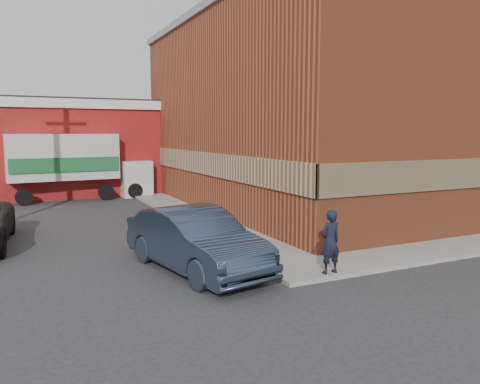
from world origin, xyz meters
name	(u,v)px	position (x,y,z in m)	size (l,w,h in m)	color
ground	(271,266)	(0.00, 0.00, 0.00)	(90.00, 90.00, 0.00)	#28282B
brick_building	(330,113)	(8.50, 9.00, 4.68)	(14.25, 18.25, 9.36)	#994427
sidewalk_west	(186,213)	(0.60, 9.00, 0.06)	(1.80, 18.00, 0.12)	gray
warehouse	(21,147)	(-6.00, 20.00, 2.81)	(16.30, 8.30, 5.60)	maroon
man	(330,242)	(0.83, -1.55, 0.94)	(0.60, 0.39, 1.64)	black
sedan	(195,240)	(-2.04, 0.50, 0.84)	(1.78, 5.09, 1.68)	#2C384A
box_truck	(76,162)	(-3.30, 16.04, 2.08)	(7.44, 2.63, 3.61)	silver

